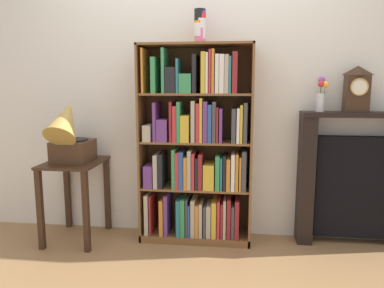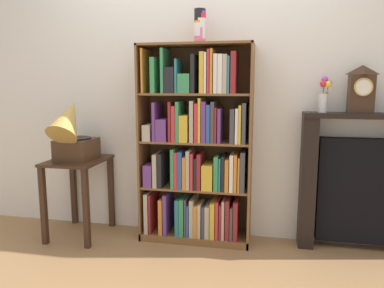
% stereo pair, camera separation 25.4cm
% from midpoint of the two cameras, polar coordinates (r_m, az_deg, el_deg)
% --- Properties ---
extents(ground_plane, '(7.76, 6.40, 0.02)m').
position_cam_midpoint_polar(ground_plane, '(3.17, 2.39, -15.56)').
color(ground_plane, '#997047').
extents(wall_back, '(4.76, 0.08, 2.60)m').
position_cam_midpoint_polar(wall_back, '(3.21, 6.22, 8.80)').
color(wall_back, silver).
rests_on(wall_back, ground).
extents(bookshelf, '(0.93, 0.31, 1.64)m').
position_cam_midpoint_polar(bookshelf, '(3.07, 3.18, -1.50)').
color(bookshelf, brown).
rests_on(bookshelf, ground).
extents(cup_stack, '(0.09, 0.09, 0.27)m').
position_cam_midpoint_polar(cup_stack, '(3.07, 3.74, 17.68)').
color(cup_stack, orange).
rests_on(cup_stack, bookshelf).
extents(side_table_left, '(0.45, 0.55, 0.68)m').
position_cam_midpoint_polar(side_table_left, '(3.34, -15.06, -5.29)').
color(side_table_left, '#382316').
rests_on(side_table_left, ground).
extents(gramophone, '(0.29, 0.48, 0.58)m').
position_cam_midpoint_polar(gramophone, '(3.20, -15.91, 1.80)').
color(gramophone, '#472D1C').
rests_on(gramophone, side_table_left).
extents(fireplace_mantel, '(0.92, 0.20, 1.10)m').
position_cam_midpoint_polar(fireplace_mantel, '(3.27, 26.61, -5.52)').
color(fireplace_mantel, black).
rests_on(fireplace_mantel, ground).
extents(mantel_clock, '(0.18, 0.13, 0.36)m').
position_cam_midpoint_polar(mantel_clock, '(3.15, 26.84, 7.57)').
color(mantel_clock, '#382316').
rests_on(mantel_clock, fireplace_mantel).
extents(flower_vase, '(0.09, 0.15, 0.28)m').
position_cam_midpoint_polar(flower_vase, '(3.10, 22.01, 7.10)').
color(flower_vase, silver).
rests_on(flower_vase, fireplace_mantel).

